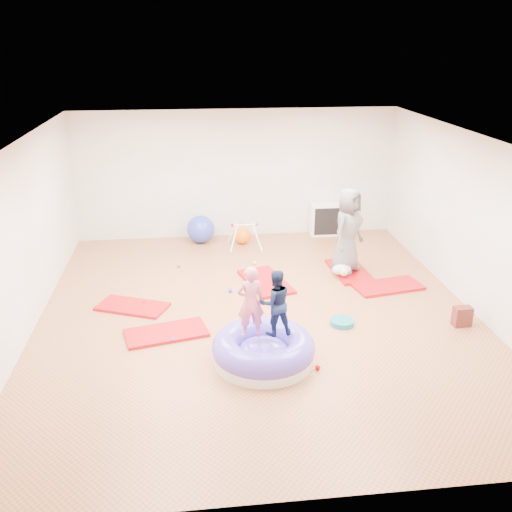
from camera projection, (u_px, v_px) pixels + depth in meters
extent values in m
cube|color=#A56C3F|center=(258.00, 314.00, 9.25)|extent=(7.00, 8.00, 0.01)
cube|color=white|center=(258.00, 141.00, 8.25)|extent=(7.00, 8.00, 0.01)
cube|color=silver|center=(236.00, 174.00, 12.46)|extent=(7.00, 0.01, 2.80)
cube|color=silver|center=(313.00, 377.00, 5.04)|extent=(7.00, 0.01, 2.80)
cube|color=silver|center=(22.00, 242.00, 8.37)|extent=(0.01, 8.00, 2.80)
cube|color=silver|center=(475.00, 224.00, 9.13)|extent=(0.01, 8.00, 2.80)
cube|color=#AB151C|center=(166.00, 333.00, 8.62)|extent=(1.33, 0.88, 0.05)
cube|color=#AB151C|center=(132.00, 307.00, 9.46)|extent=(1.28, 0.98, 0.05)
cube|color=#AB151C|center=(266.00, 282.00, 10.42)|extent=(0.96, 1.42, 0.05)
cube|color=#AB151C|center=(388.00, 286.00, 10.22)|extent=(1.30, 0.82, 0.05)
cube|color=#AB151C|center=(349.00, 271.00, 10.89)|extent=(0.70, 1.27, 0.05)
cylinder|color=white|center=(263.00, 356.00, 7.89)|extent=(1.38, 1.38, 0.16)
torus|color=#5846C9|center=(264.00, 347.00, 7.84)|extent=(1.43, 1.43, 0.38)
ellipsoid|color=#5846C9|center=(264.00, 353.00, 7.87)|extent=(0.76, 0.76, 0.34)
imported|color=#DE6583|center=(250.00, 299.00, 7.64)|extent=(0.40, 0.28, 1.03)
imported|color=#131F40|center=(275.00, 299.00, 7.72)|extent=(0.51, 0.42, 0.95)
imported|color=#5C5C5C|center=(348.00, 230.00, 10.58)|extent=(0.91, 0.91, 1.60)
ellipsoid|color=#B6CBFF|center=(342.00, 270.00, 10.63)|extent=(0.36, 0.23, 0.20)
sphere|color=#F6CA8F|center=(344.00, 272.00, 10.46)|extent=(0.17, 0.17, 0.17)
sphere|color=#BB0503|center=(303.00, 357.00, 7.94)|extent=(0.07, 0.07, 0.07)
sphere|color=#2E3EBE|center=(230.00, 290.00, 10.03)|extent=(0.07, 0.07, 0.07)
sphere|color=#BB0503|center=(143.00, 303.00, 9.56)|extent=(0.07, 0.07, 0.07)
sphere|color=#208D40|center=(179.00, 266.00, 11.12)|extent=(0.07, 0.07, 0.07)
sphere|color=#BB0503|center=(318.00, 367.00, 7.70)|extent=(0.07, 0.07, 0.07)
sphere|color=#2E3EBE|center=(172.00, 340.00, 8.39)|extent=(0.07, 0.07, 0.07)
sphere|color=#208D40|center=(277.00, 304.00, 9.52)|extent=(0.07, 0.07, 0.07)
sphere|color=yellow|center=(255.00, 263.00, 11.26)|extent=(0.07, 0.07, 0.07)
sphere|color=#BB0503|center=(284.00, 336.00, 8.50)|extent=(0.07, 0.07, 0.07)
sphere|color=#2E3EBE|center=(201.00, 229.00, 12.38)|extent=(0.60, 0.60, 0.60)
sphere|color=orange|center=(242.00, 235.00, 12.35)|extent=(0.38, 0.38, 0.38)
cylinder|color=white|center=(234.00, 239.00, 11.81)|extent=(0.20, 0.21, 0.53)
cylinder|color=white|center=(232.00, 232.00, 12.24)|extent=(0.20, 0.21, 0.53)
cylinder|color=white|center=(258.00, 238.00, 11.87)|extent=(0.20, 0.21, 0.53)
cylinder|color=white|center=(255.00, 232.00, 12.29)|extent=(0.20, 0.21, 0.53)
cylinder|color=white|center=(245.00, 225.00, 11.97)|extent=(0.52, 0.03, 0.03)
sphere|color=#BB0503|center=(232.00, 225.00, 11.94)|extent=(0.06, 0.06, 0.06)
sphere|color=#2E3EBE|center=(257.00, 224.00, 12.00)|extent=(0.06, 0.06, 0.06)
cube|color=white|center=(326.00, 219.00, 12.86)|extent=(0.72, 0.35, 0.72)
cube|color=black|center=(328.00, 222.00, 12.71)|extent=(0.62, 0.02, 0.62)
cube|color=white|center=(327.00, 220.00, 12.82)|extent=(0.02, 0.24, 0.63)
cube|color=white|center=(327.00, 220.00, 12.82)|extent=(0.63, 0.24, 0.02)
cylinder|color=#176E7D|center=(342.00, 322.00, 8.90)|extent=(0.37, 0.37, 0.08)
cube|color=maroon|center=(462.00, 316.00, 8.84)|extent=(0.28, 0.18, 0.32)
cylinder|color=yellow|center=(136.00, 338.00, 8.49)|extent=(0.20, 0.20, 0.03)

